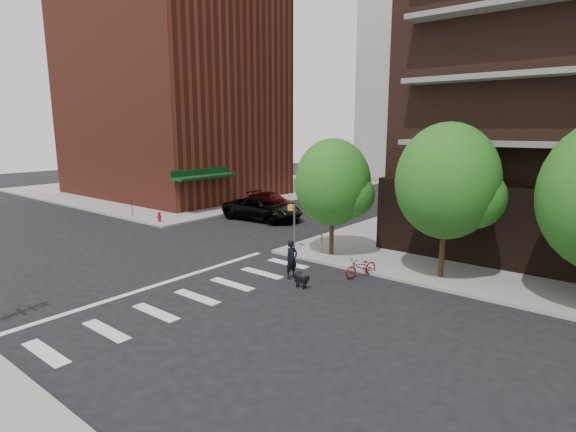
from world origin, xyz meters
TOP-DOWN VIEW (x-y plane):
  - ground at (0.00, 0.00)m, footprint 120.00×120.00m
  - sidewalk_nw at (-24.50, 23.50)m, footprint 31.00×33.00m
  - crosswalk at (2.21, -0.00)m, footprint 3.85×13.00m
  - midrise_nw at (-22.00, 18.00)m, footprint 21.40×15.50m
  - tree_a at (4.00, 8.50)m, footprint 4.00×4.00m
  - tree_b at (10.00, 8.50)m, footprint 4.50×4.50m
  - pedestrian_signal at (2.32, 7.92)m, footprint 2.18×0.67m
  - fire_hydrant at (-10.50, 7.80)m, footprint 0.24×0.24m
  - parking_meter at (-14.00, 7.80)m, footprint 0.10×0.08m
  - parked_car_black at (-5.50, 13.53)m, footprint 3.37×6.48m
  - parked_car_maroon at (-8.20, 17.64)m, footprint 2.23×4.85m
  - parked_car_silver at (-7.64, 26.29)m, footprint 1.79×5.09m
  - scooter at (6.98, 6.50)m, footprint 1.18×1.95m
  - dog_walker at (4.56, 4.33)m, footprint 0.71×0.52m
  - dog at (5.72, 3.57)m, footprint 0.69×0.20m

SIDE VIEW (x-z plane):
  - ground at x=0.00m, z-range 0.00..0.00m
  - crosswalk at x=2.21m, z-range 0.00..0.01m
  - sidewalk_nw at x=-24.50m, z-range 0.00..0.15m
  - dog at x=5.72m, z-range 0.08..0.67m
  - scooter at x=6.98m, z-range 0.00..0.97m
  - fire_hydrant at x=-10.50m, z-range 0.19..0.92m
  - parked_car_maroon at x=-8.20m, z-range 0.00..1.38m
  - parked_car_silver at x=-7.64m, z-range 0.00..1.68m
  - parked_car_black at x=-5.50m, z-range 0.00..1.74m
  - dog_walker at x=4.56m, z-range 0.00..1.81m
  - parking_meter at x=-14.00m, z-range 0.30..1.62m
  - pedestrian_signal at x=2.32m, z-range 0.55..3.15m
  - tree_a at x=4.00m, z-range 1.09..6.99m
  - tree_b at x=10.00m, z-range 1.22..7.87m
  - midrise_nw at x=-22.00m, z-range 0.15..20.15m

